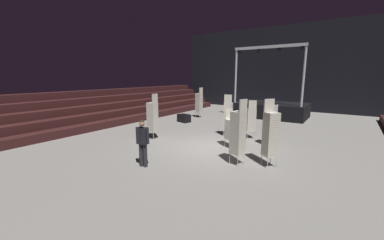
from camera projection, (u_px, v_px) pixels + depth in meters
The scene contains 14 objects.
ground_plane at pixel (207, 148), 10.89m from camera, with size 22.00×30.00×0.10m, color slate.
arena_end_wall at pixel (287, 68), 22.32m from camera, with size 22.00×0.30×8.00m, color black.
bleacher_bank_left at pixel (104, 107), 16.53m from camera, with size 3.75×24.00×2.25m.
stage_riser at pixel (270, 109), 18.94m from camera, with size 5.50×3.40×5.46m.
man_with_tie at pixel (143, 140), 8.42m from camera, with size 0.57×0.29×1.75m.
chair_stack_front_left at pixel (199, 103), 18.55m from camera, with size 0.48×0.48×2.39m.
chair_stack_front_right at pixel (238, 132), 8.61m from camera, with size 0.54×0.54×2.48m.
chair_stack_mid_left at pixel (271, 125), 11.05m from camera, with size 0.52×0.52×1.96m.
chair_stack_mid_right at pixel (153, 116), 12.20m from camera, with size 0.47×0.47×2.39m.
chair_stack_mid_centre at pixel (228, 115), 12.81m from camera, with size 0.54×0.54×2.31m.
chair_stack_rear_left at pixel (231, 128), 10.75m from camera, with size 0.59×0.59×1.79m.
chair_stack_rear_right at pixel (251, 119), 12.32m from camera, with size 0.61×0.61×2.05m.
chair_stack_rear_centre at pixel (271, 134), 8.41m from camera, with size 0.62×0.62×2.48m.
equipment_road_case at pixel (184, 118), 16.81m from camera, with size 0.90×0.60×0.56m, color black.
Camera 1 is at (5.28, -9.05, 3.29)m, focal length 21.78 mm.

